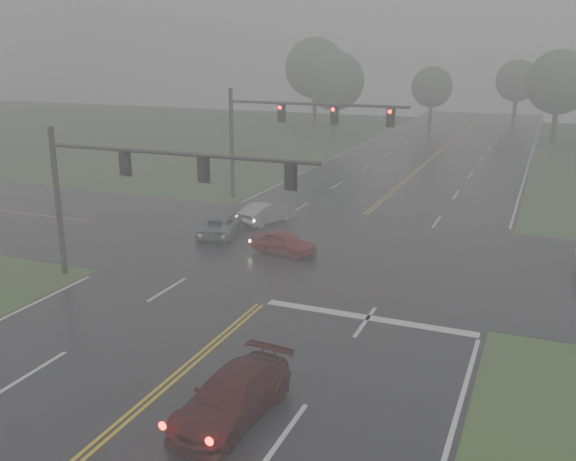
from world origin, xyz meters
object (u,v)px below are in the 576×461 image
at_px(sedan_silver, 267,223).
at_px(car_grey, 220,235).
at_px(signal_gantry_far, 282,124).
at_px(signal_gantry_near, 128,178).
at_px(sedan_maroon, 233,418).
at_px(sedan_red, 284,254).

bearing_deg(sedan_silver, car_grey, 86.07).
bearing_deg(signal_gantry_far, sedan_silver, -76.30).
height_order(sedan_silver, signal_gantry_near, signal_gantry_near).
height_order(sedan_silver, signal_gantry_far, signal_gantry_far).
bearing_deg(sedan_silver, signal_gantry_far, -57.99).
height_order(sedan_maroon, sedan_silver, sedan_maroon).
relative_size(sedan_maroon, car_grey, 1.11).
distance_m(sedan_red, sedan_silver, 6.09).
xyz_separation_m(sedan_maroon, signal_gantry_far, (-9.17, 25.44, 5.30)).
distance_m(sedan_red, car_grey, 4.97).
bearing_deg(sedan_red, sedan_maroon, -153.55).
height_order(sedan_maroon, signal_gantry_near, signal_gantry_near).
xyz_separation_m(sedan_maroon, sedan_silver, (-7.78, 19.72, 0.00)).
xyz_separation_m(sedan_silver, signal_gantry_near, (-1.22, -11.71, 4.85)).
distance_m(sedan_maroon, signal_gantry_far, 27.55).
bearing_deg(car_grey, sedan_silver, -127.58).
distance_m(car_grey, signal_gantry_near, 9.65).
xyz_separation_m(sedan_maroon, sedan_red, (-4.51, 14.57, 0.00)).
distance_m(sedan_red, signal_gantry_near, 9.31).
bearing_deg(signal_gantry_far, car_grey, -89.91).
xyz_separation_m(sedan_maroon, car_grey, (-9.16, 16.34, 0.00)).
distance_m(sedan_maroon, sedan_silver, 21.20).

